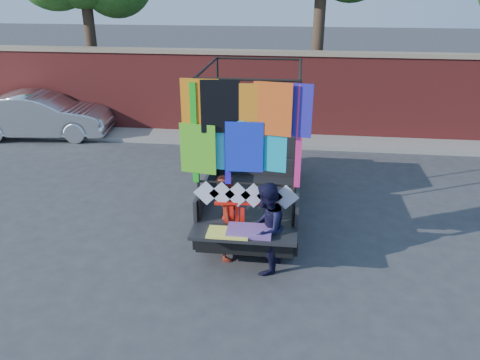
# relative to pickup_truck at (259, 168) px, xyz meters

# --- Properties ---
(ground) EXTENTS (90.00, 90.00, 0.00)m
(ground) POSITION_rel_pickup_truck_xyz_m (0.32, -2.10, -0.81)
(ground) COLOR #38383A
(ground) RESTS_ON ground
(brick_wall) EXTENTS (30.00, 0.45, 2.61)m
(brick_wall) POSITION_rel_pickup_truck_xyz_m (0.32, 4.90, 0.51)
(brick_wall) COLOR maroon
(brick_wall) RESTS_ON ground
(curb) EXTENTS (30.00, 1.20, 0.12)m
(curb) POSITION_rel_pickup_truck_xyz_m (0.32, 4.20, -0.75)
(curb) COLOR gray
(curb) RESTS_ON ground
(pickup_truck) EXTENTS (2.03, 5.09, 3.21)m
(pickup_truck) POSITION_rel_pickup_truck_xyz_m (0.00, 0.00, 0.00)
(pickup_truck) COLOR black
(pickup_truck) RESTS_ON ground
(sedan) EXTENTS (4.34, 1.94, 1.38)m
(sedan) POSITION_rel_pickup_truck_xyz_m (-7.08, 3.84, -0.12)
(sedan) COLOR silver
(sedan) RESTS_ON ground
(woman) EXTENTS (0.41, 0.59, 1.57)m
(woman) POSITION_rel_pickup_truck_xyz_m (-0.33, -2.31, -0.03)
(woman) COLOR maroon
(woman) RESTS_ON ground
(man) EXTENTS (0.75, 0.88, 1.58)m
(man) POSITION_rel_pickup_truck_xyz_m (0.35, -2.64, -0.02)
(man) COLOR black
(man) RESTS_ON ground
(streamer_bundle) EXTENTS (1.06, 0.18, 0.72)m
(streamer_bundle) POSITION_rel_pickup_truck_xyz_m (-0.11, -2.49, 0.13)
(streamer_bundle) COLOR #FF1C0D
(streamer_bundle) RESTS_ON ground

